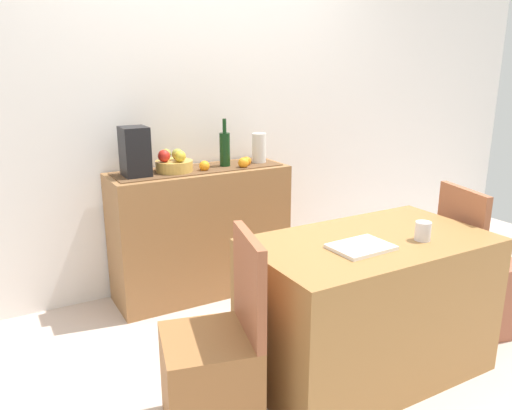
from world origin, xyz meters
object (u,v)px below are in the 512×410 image
at_px(coffee_maker, 135,152).
at_px(chair_by_corner, 477,288).
at_px(dining_table, 367,306).
at_px(sideboard_console, 201,232).
at_px(fruit_bowl, 174,166).
at_px(ceramic_vase, 259,148).
at_px(wine_bottle, 225,149).
at_px(chair_near_window, 214,374).
at_px(open_book, 361,247).
at_px(coffee_cup, 423,231).

distance_m(coffee_maker, chair_by_corner, 2.26).
xyz_separation_m(coffee_maker, dining_table, (0.79, -1.30, -0.68)).
xyz_separation_m(sideboard_console, chair_by_corner, (1.24, -1.30, -0.18)).
height_order(fruit_bowl, ceramic_vase, ceramic_vase).
height_order(dining_table, chair_by_corner, chair_by_corner).
distance_m(wine_bottle, chair_by_corner, 1.83).
relative_size(ceramic_vase, dining_table, 0.17).
xyz_separation_m(sideboard_console, ceramic_vase, (0.46, 0.00, 0.55)).
bearing_deg(chair_by_corner, chair_near_window, -179.75).
distance_m(ceramic_vase, chair_near_window, 1.79).
distance_m(fruit_bowl, ceramic_vase, 0.64).
height_order(sideboard_console, chair_by_corner, chair_by_corner).
height_order(coffee_maker, open_book, coffee_maker).
distance_m(sideboard_console, chair_by_corner, 1.81).
bearing_deg(dining_table, sideboard_console, 105.64).
distance_m(coffee_maker, dining_table, 1.67).
bearing_deg(wine_bottle, coffee_maker, 180.00).
bearing_deg(chair_by_corner, ceramic_vase, 120.91).
bearing_deg(dining_table, chair_by_corner, 0.25).
bearing_deg(chair_near_window, fruit_bowl, 75.46).
height_order(sideboard_console, chair_near_window, chair_near_window).
bearing_deg(coffee_maker, coffee_cup, -55.32).
xyz_separation_m(fruit_bowl, dining_table, (0.54, -1.30, -0.56)).
relative_size(fruit_bowl, chair_by_corner, 0.27).
xyz_separation_m(coffee_cup, chair_by_corner, (0.67, 0.14, -0.52)).
xyz_separation_m(wine_bottle, coffee_maker, (-0.62, 0.00, 0.03)).
height_order(coffee_maker, coffee_cup, coffee_maker).
relative_size(ceramic_vase, chair_near_window, 0.24).
bearing_deg(ceramic_vase, chair_near_window, -126.80).
relative_size(fruit_bowl, coffee_cup, 2.56).
bearing_deg(fruit_bowl, wine_bottle, 0.00).
relative_size(dining_table, coffee_cup, 12.99).
distance_m(coffee_cup, chair_by_corner, 0.86).
xyz_separation_m(sideboard_console, chair_near_window, (-0.51, -1.31, -0.18)).
distance_m(sideboard_console, open_book, 1.43).
bearing_deg(open_book, wine_bottle, 89.24).
relative_size(wine_bottle, open_book, 1.18).
height_order(fruit_bowl, coffee_maker, coffee_maker).
relative_size(fruit_bowl, open_book, 0.87).
height_order(coffee_cup, chair_by_corner, chair_by_corner).
bearing_deg(chair_by_corner, sideboard_console, 133.72).
xyz_separation_m(coffee_maker, ceramic_vase, (0.89, 0.00, -0.05)).
height_order(sideboard_console, coffee_cup, sideboard_console).
bearing_deg(coffee_cup, ceramic_vase, 94.15).
bearing_deg(wine_bottle, chair_near_window, -118.44).
height_order(fruit_bowl, open_book, fruit_bowl).
relative_size(fruit_bowl, coffee_maker, 0.77).
bearing_deg(coffee_maker, ceramic_vase, 0.00).
bearing_deg(coffee_maker, sideboard_console, 0.00).
relative_size(dining_table, chair_by_corner, 1.37).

